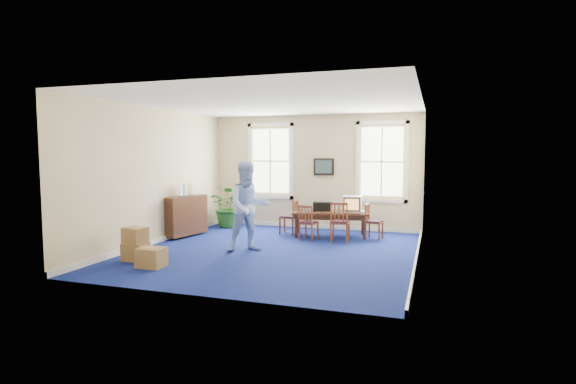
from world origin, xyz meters
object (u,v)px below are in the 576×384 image
(conference_table, at_px, (330,224))
(potted_plant, at_px, (229,207))
(crt_tv, at_px, (352,204))
(cardboard_boxes, at_px, (146,243))
(credenza, at_px, (186,217))
(man, at_px, (248,207))
(chair_near_left, at_px, (309,222))

(conference_table, bearing_deg, potted_plant, 158.88)
(crt_tv, bearing_deg, cardboard_boxes, -139.30)
(crt_tv, relative_size, credenza, 0.39)
(man, height_order, potted_plant, man)
(crt_tv, bearing_deg, chair_near_left, -150.13)
(chair_near_left, relative_size, potted_plant, 0.73)
(chair_near_left, bearing_deg, cardboard_boxes, 61.54)
(conference_table, bearing_deg, chair_near_left, -133.24)
(conference_table, relative_size, crt_tv, 3.89)
(cardboard_boxes, bearing_deg, credenza, 102.91)
(conference_table, distance_m, potted_plant, 3.12)
(potted_plant, height_order, cardboard_boxes, potted_plant)
(chair_near_left, bearing_deg, crt_tv, -132.49)
(conference_table, relative_size, cardboard_boxes, 1.55)
(conference_table, distance_m, crt_tv, 0.77)
(credenza, bearing_deg, conference_table, 30.59)
(credenza, distance_m, cardboard_boxes, 2.55)
(crt_tv, bearing_deg, credenza, -169.20)
(conference_table, bearing_deg, man, -132.33)
(chair_near_left, distance_m, potted_plant, 2.92)
(potted_plant, xyz_separation_m, cardboard_boxes, (0.15, -4.16, -0.25))
(credenza, height_order, cardboard_boxes, credenza)
(crt_tv, height_order, credenza, crt_tv)
(credenza, bearing_deg, chair_near_left, 21.70)
(crt_tv, distance_m, man, 2.96)
(conference_table, height_order, man, man)
(chair_near_left, distance_m, credenza, 3.16)
(credenza, bearing_deg, crt_tv, 28.69)
(man, relative_size, credenza, 1.55)
(crt_tv, relative_size, chair_near_left, 0.56)
(credenza, bearing_deg, cardboard_boxes, -65.36)
(conference_table, xyz_separation_m, man, (-1.30, -2.26, 0.65))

